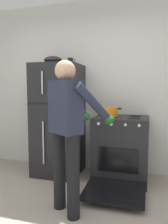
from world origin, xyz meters
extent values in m
cube|color=silver|center=(0.00, 1.95, 1.35)|extent=(6.00, 0.10, 2.70)
cube|color=black|center=(-0.40, 1.57, 0.84)|extent=(0.68, 0.68, 1.69)
cube|color=black|center=(-0.40, 1.23, 1.11)|extent=(0.67, 0.01, 0.01)
cylinder|color=#B7B7BC|center=(-0.49, 1.20, 0.56)|extent=(0.02, 0.02, 0.61)
cylinder|color=#B7B7BC|center=(-0.49, 1.20, 1.40)|extent=(0.02, 0.02, 0.32)
cube|color=orange|center=(-0.19, 1.22, 0.73)|extent=(0.04, 0.01, 0.06)
cube|color=green|center=(-0.17, 1.22, 0.99)|extent=(0.04, 0.01, 0.06)
cube|color=black|center=(0.56, 1.57, 0.46)|extent=(0.76, 0.64, 0.92)
cube|color=black|center=(0.56, 1.25, 0.39)|extent=(0.53, 0.01, 0.33)
cylinder|color=black|center=(0.38, 1.43, 0.92)|extent=(0.17, 0.17, 0.01)
cylinder|color=black|center=(0.74, 1.43, 0.92)|extent=(0.17, 0.17, 0.01)
cylinder|color=black|center=(0.38, 1.71, 0.92)|extent=(0.17, 0.17, 0.01)
cylinder|color=black|center=(0.74, 1.71, 0.92)|extent=(0.17, 0.17, 0.01)
cylinder|color=silver|center=(0.30, 1.23, 0.86)|extent=(0.04, 0.03, 0.04)
cylinder|color=silver|center=(0.47, 1.23, 0.86)|extent=(0.04, 0.03, 0.04)
cylinder|color=silver|center=(0.65, 1.23, 0.86)|extent=(0.04, 0.03, 0.04)
cylinder|color=silver|center=(0.82, 1.23, 0.86)|extent=(0.04, 0.03, 0.04)
cube|color=black|center=(0.56, 0.96, 0.10)|extent=(0.72, 0.59, 0.06)
cylinder|color=black|center=(0.01, 0.60, 0.43)|extent=(0.13, 0.13, 0.86)
cylinder|color=black|center=(0.22, 0.45, 0.43)|extent=(0.13, 0.13, 0.86)
cube|color=#23283D|center=(0.11, 0.53, 1.13)|extent=(0.41, 0.37, 0.54)
sphere|color=tan|center=(0.11, 0.53, 1.49)|extent=(0.21, 0.21, 0.21)
sphere|color=#383838|center=(0.11, 0.53, 1.46)|extent=(0.15, 0.15, 0.15)
cylinder|color=#23283D|center=(0.07, 0.81, 1.17)|extent=(0.35, 0.45, 0.43)
cylinder|color=#23283D|center=(0.40, 0.59, 1.17)|extent=(0.35, 0.45, 0.43)
ellipsoid|color=#1E5123|center=(0.19, 0.99, 0.98)|extent=(0.12, 0.18, 0.10)
ellipsoid|color=#1E5123|center=(0.52, 0.76, 0.98)|extent=(0.12, 0.18, 0.10)
cylinder|color=orange|center=(0.40, 1.52, 0.99)|extent=(0.23, 0.23, 0.13)
cube|color=black|center=(0.26, 1.52, 1.04)|extent=(0.05, 0.03, 0.02)
cube|color=black|center=(0.54, 1.52, 1.04)|extent=(0.05, 0.03, 0.02)
cylinder|color=black|center=(-0.22, 1.62, 1.73)|extent=(0.08, 0.08, 0.10)
torus|color=black|center=(-0.18, 1.62, 1.74)|extent=(0.06, 0.01, 0.06)
ellipsoid|color=black|center=(-0.48, 1.57, 1.75)|extent=(0.28, 0.28, 0.13)
camera|label=1|loc=(0.92, -1.55, 1.30)|focal=35.12mm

